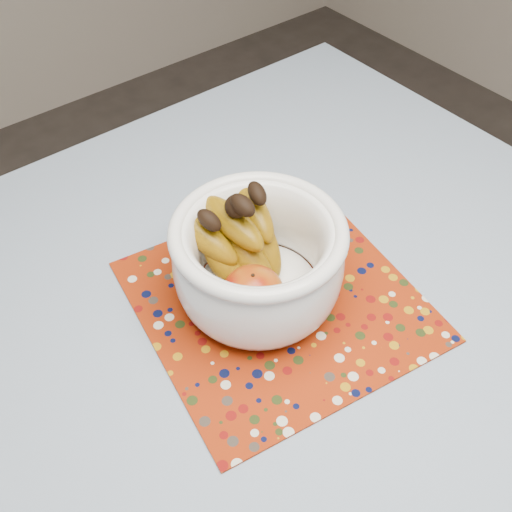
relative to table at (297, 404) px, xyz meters
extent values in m
cube|color=brown|center=(0.00, 0.00, 0.06)|extent=(1.20, 1.20, 0.04)
cylinder|color=brown|center=(0.53, 0.53, -0.32)|extent=(0.06, 0.06, 0.71)
cylinder|color=brown|center=(0.78, 0.13, -0.49)|extent=(0.03, 0.03, 0.37)
cube|color=slate|center=(0.00, 0.00, 0.08)|extent=(1.32, 1.32, 0.01)
cube|color=maroon|center=(0.05, 0.11, 0.09)|extent=(0.45, 0.45, 0.00)
cylinder|color=white|center=(0.03, 0.14, 0.10)|extent=(0.12, 0.12, 0.01)
cylinder|color=white|center=(0.03, 0.14, 0.11)|extent=(0.18, 0.18, 0.01)
torus|color=white|center=(0.03, 0.14, 0.23)|extent=(0.25, 0.25, 0.02)
ellipsoid|color=maroon|center=(0.00, 0.10, 0.16)|extent=(0.09, 0.09, 0.08)
sphere|color=black|center=(0.03, 0.18, 0.25)|extent=(0.03, 0.03, 0.03)
camera|label=1|loc=(-0.32, -0.31, 0.79)|focal=42.00mm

